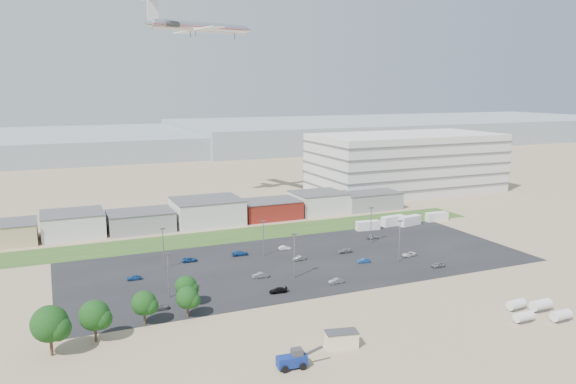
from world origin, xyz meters
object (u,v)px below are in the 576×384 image
parked_car_8 (372,237)px  box_trailer_a (368,225)px  parked_car_9 (190,260)px  parked_car_2 (438,265)px  parked_car_6 (240,253)px  airliner (200,27)px  parked_car_7 (299,258)px  storage_tank_nw (516,304)px  parked_car_10 (159,307)px  parked_car_0 (409,254)px  parked_car_1 (364,261)px  parked_car_11 (285,248)px  parked_car_12 (344,251)px  parked_car_13 (336,281)px  parked_car_5 (134,278)px  tree_far_left (50,328)px  parked_car_4 (260,275)px  portable_shed (341,339)px  telehandler (292,359)px  parked_car_3 (278,290)px

parked_car_8 → box_trailer_a: bearing=-18.3°
box_trailer_a → parked_car_9: bearing=-164.3°
parked_car_2 → parked_car_6: bearing=-125.5°
airliner → parked_car_7: (2.46, -84.58, -66.53)m
storage_tank_nw → parked_car_10: bearing=156.6°
parked_car_6 → parked_car_7: size_ratio=1.24×
parked_car_0 → parked_car_7: bearing=-113.9°
parked_car_1 → parked_car_11: 23.75m
parked_car_12 → parked_car_13: (-13.70, -20.71, 0.01)m
parked_car_5 → parked_car_11: (42.54, 9.03, 0.00)m
tree_far_left → parked_car_5: (18.45, 33.40, -4.42)m
parked_car_4 → parked_car_5: bearing=-104.9°
parked_car_13 → parked_car_9: bearing=-137.5°
portable_shed → parked_car_6: size_ratio=1.27×
parked_car_6 → parked_car_13: (13.36, -29.77, -0.05)m
parked_car_9 → parked_car_7: bearing=-111.2°
telehandler → parked_car_8: telehandler is taller
box_trailer_a → parked_car_1: box_trailer_a is taller
telehandler → parked_car_0: 69.24m
parked_car_6 → parked_car_10: bearing=138.8°
parked_car_6 → parked_car_11: bearing=-86.7°
parked_car_13 → parked_car_12: bearing=146.5°
parked_car_9 → parked_car_12: size_ratio=0.99×
portable_shed → airliner: airliner is taller
parked_car_4 → parked_car_6: parked_car_6 is taller
parked_car_0 → parked_car_13: (-28.18, -11.11, 0.04)m
storage_tank_nw → parked_car_6: bearing=124.2°
storage_tank_nw → parked_car_11: bearing=114.2°
portable_shed → parked_car_1: size_ratio=1.67×
box_trailer_a → parked_car_3: 62.38m
parked_car_13 → parked_car_1: bearing=128.1°
storage_tank_nw → parked_car_2: size_ratio=1.08×
box_trailer_a → parked_car_8: box_trailer_a is taller
parked_car_8 → telehandler: bearing=145.4°
airliner → parked_car_6: size_ratio=10.38×
airliner → parked_car_13: airliner is taller
parked_car_1 → parked_car_6: parked_car_6 is taller
parked_car_9 → box_trailer_a: bearing=-80.6°
box_trailer_a → airliner: airliner is taller
parked_car_0 → parked_car_9: 58.43m
parked_car_5 → parked_car_12: bearing=91.7°
parked_car_6 → parked_car_11: (13.32, 0.35, -0.07)m
parked_car_5 → parked_car_4: bearing=71.8°
parked_car_10 → parked_car_7: bearing=-65.6°
tree_far_left → parked_car_12: bearing=23.8°
parked_car_8 → parked_car_9: parked_car_8 is taller
parked_car_7 → parked_car_11: 10.61m
parked_car_9 → portable_shed: bearing=-168.2°
parked_car_0 → tree_far_left: bearing=-82.8°
storage_tank_nw → parked_car_1: bearing=107.2°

